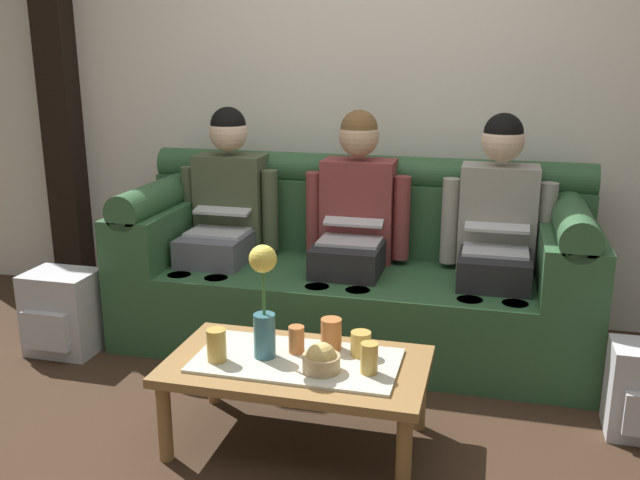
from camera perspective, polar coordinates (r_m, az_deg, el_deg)
ground_plane at (r=2.83m, az=-2.39°, el=-17.16°), size 14.00×14.00×0.00m
back_wall_patterned at (r=4.04m, az=4.56°, el=14.33°), size 6.00×0.12×2.90m
timber_pillar at (r=4.68m, az=-20.67°, el=13.56°), size 0.20×0.20×2.90m
couch at (r=3.71m, az=2.77°, el=-2.77°), size 2.40×0.88×0.96m
person_left at (r=3.83m, az=-7.81°, el=2.21°), size 0.56×0.67×1.22m
person_middle at (r=3.62m, az=2.82°, el=1.58°), size 0.56×0.67×1.22m
person_right at (r=3.55m, az=14.27°, el=0.84°), size 0.56×0.67×1.22m
coffee_table at (r=2.75m, az=-1.91°, el=-10.67°), size 1.01×0.57×0.37m
flower_vase at (r=2.67m, az=-4.62°, el=-4.83°), size 0.11×0.11×0.45m
snack_bowl at (r=2.62m, az=0.10°, el=-9.79°), size 0.14×0.14×0.12m
cup_near_left at (r=2.77m, az=-1.94°, el=-8.13°), size 0.06×0.06×0.11m
cup_near_right at (r=2.60m, az=4.05°, el=-9.62°), size 0.07×0.07×0.12m
cup_far_center at (r=2.75m, az=3.36°, el=-8.46°), size 0.08×0.08×0.10m
cup_far_left at (r=2.79m, az=0.92°, el=-7.69°), size 0.08×0.08×0.13m
cup_far_right at (r=2.72m, az=-8.47°, el=-8.52°), size 0.08×0.08×0.13m
backpack_left at (r=3.83m, az=-20.33°, el=-5.63°), size 0.35×0.31×0.43m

